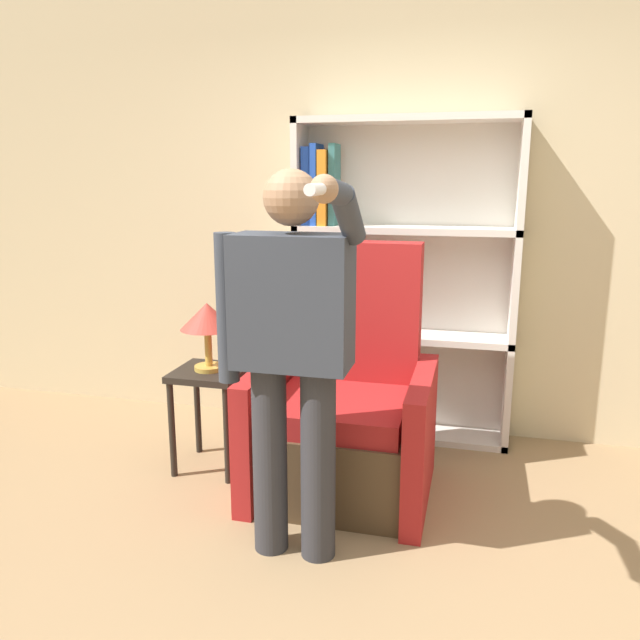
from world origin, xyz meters
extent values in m
plane|color=#937551|center=(0.00, 0.00, 0.00)|extent=(14.00, 14.00, 0.00)
cube|color=beige|center=(0.00, 2.03, 1.40)|extent=(8.00, 0.06, 2.80)
cube|color=silver|center=(-0.71, 1.85, 0.99)|extent=(0.04, 0.28, 1.97)
cube|color=silver|center=(0.59, 1.85, 0.99)|extent=(0.04, 0.28, 1.97)
cube|color=silver|center=(-0.06, 1.98, 0.99)|extent=(1.35, 0.01, 1.97)
cube|color=silver|center=(-0.06, 1.85, 0.02)|extent=(1.35, 0.28, 0.04)
cube|color=silver|center=(-0.06, 1.85, 0.66)|extent=(1.35, 0.28, 0.04)
cube|color=silver|center=(-0.06, 1.85, 1.31)|extent=(1.35, 0.28, 0.04)
cube|color=silver|center=(-0.06, 1.85, 1.95)|extent=(1.35, 0.28, 0.04)
cube|color=black|center=(-0.66, 1.85, 0.33)|extent=(0.04, 0.18, 0.59)
cube|color=#1E47B2|center=(-0.62, 1.85, 0.30)|extent=(0.03, 0.22, 0.52)
cube|color=gold|center=(-0.58, 1.85, 0.31)|extent=(0.02, 0.23, 0.55)
cube|color=purple|center=(-0.54, 1.85, 0.23)|extent=(0.05, 0.21, 0.38)
cube|color=white|center=(-0.49, 1.85, 0.27)|extent=(0.03, 0.22, 0.45)
cube|color=#1E47B2|center=(-0.66, 1.85, 0.97)|extent=(0.05, 0.21, 0.59)
cube|color=black|center=(-0.61, 1.85, 0.91)|extent=(0.04, 0.17, 0.47)
cube|color=purple|center=(-0.56, 1.85, 0.96)|extent=(0.05, 0.20, 0.58)
cube|color=black|center=(-0.51, 1.85, 0.89)|extent=(0.04, 0.19, 0.43)
cube|color=white|center=(-0.47, 1.85, 0.91)|extent=(0.03, 0.20, 0.46)
cube|color=#1E47B2|center=(-0.66, 1.85, 1.57)|extent=(0.05, 0.18, 0.47)
cube|color=#1E47B2|center=(-0.61, 1.85, 1.58)|extent=(0.04, 0.20, 0.48)
cube|color=orange|center=(-0.55, 1.85, 1.56)|extent=(0.05, 0.23, 0.45)
cube|color=#337070|center=(-0.50, 1.85, 1.58)|extent=(0.04, 0.17, 0.49)
cube|color=#4C3823|center=(-0.26, 1.02, 0.21)|extent=(0.71, 0.74, 0.41)
cube|color=#A31E1E|center=(-0.26, 0.98, 0.47)|extent=(0.67, 0.62, 0.12)
cube|color=#A31E1E|center=(-0.26, 1.35, 0.75)|extent=(0.71, 0.16, 1.08)
cube|color=#A31E1E|center=(-0.66, 1.02, 0.34)|extent=(0.10, 0.82, 0.67)
cube|color=#A31E1E|center=(0.15, 1.02, 0.34)|extent=(0.10, 0.82, 0.67)
cylinder|color=#2D2D33|center=(-0.45, 0.44, 0.43)|extent=(0.15, 0.15, 0.85)
cylinder|color=#2D2D33|center=(-0.24, 0.44, 0.43)|extent=(0.15, 0.15, 0.85)
cube|color=#333842|center=(-0.34, 0.44, 1.13)|extent=(0.48, 0.24, 0.55)
sphere|color=#997051|center=(-0.34, 0.44, 1.54)|extent=(0.22, 0.22, 0.22)
cylinder|color=#333842|center=(-0.63, 0.44, 1.09)|extent=(0.09, 0.09, 0.63)
cylinder|color=#333842|center=(-0.09, 0.33, 1.48)|extent=(0.09, 0.28, 0.23)
cylinder|color=#333842|center=(-0.09, 0.08, 1.57)|extent=(0.08, 0.27, 0.10)
sphere|color=#997051|center=(-0.09, -0.05, 1.59)|extent=(0.09, 0.09, 0.09)
cylinder|color=white|center=(-0.09, -0.14, 1.59)|extent=(0.04, 0.15, 0.04)
cube|color=black|center=(-1.04, 1.12, 0.56)|extent=(0.38, 0.38, 0.04)
cylinder|color=black|center=(-1.20, 0.96, 0.27)|extent=(0.04, 0.04, 0.54)
cylinder|color=black|center=(-0.88, 0.96, 0.27)|extent=(0.04, 0.04, 0.54)
cylinder|color=black|center=(-1.20, 1.29, 0.27)|extent=(0.04, 0.04, 0.54)
cylinder|color=black|center=(-0.88, 1.29, 0.27)|extent=(0.04, 0.04, 0.54)
cylinder|color=gold|center=(-1.04, 1.12, 0.59)|extent=(0.16, 0.16, 0.02)
cylinder|color=gold|center=(-1.04, 1.12, 0.71)|extent=(0.04, 0.04, 0.21)
cone|color=#B2382D|center=(-1.04, 1.12, 0.89)|extent=(0.30, 0.30, 0.15)
camera|label=1|loc=(0.37, -1.93, 1.62)|focal=35.00mm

